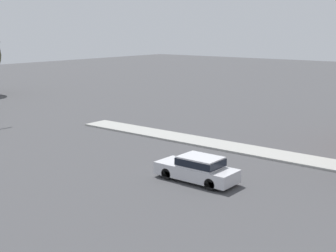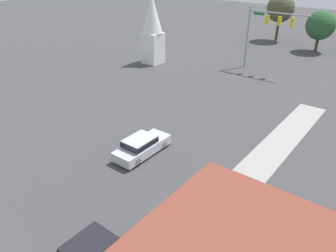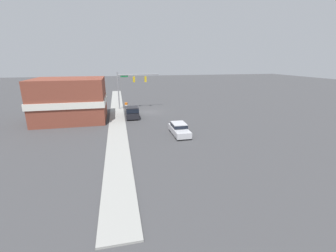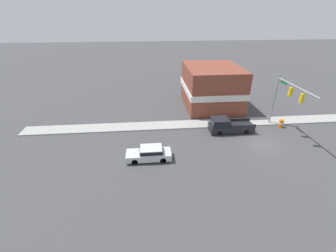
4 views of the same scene
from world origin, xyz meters
The scene contains 5 objects.
far_signal_assembly centered at (-3.21, 37.97, 5.70)m, with size 7.44×0.49×7.73m.
car_lead centered at (-1.93, 13.42, 0.76)m, with size 1.80×4.74×1.46m.
church_steeple centered at (-16.54, 32.01, 4.77)m, with size 2.69×2.69×9.11m.
backdrop_tree_left_far centered at (-8.14, 55.42, 5.34)m, with size 4.55×4.55×7.65m.
backdrop_tree_left_mid centered at (-0.48, 52.06, 3.94)m, with size 4.30×4.30×6.11m.
Camera 2 is at (12.43, -1.82, 13.33)m, focal length 35.00 mm.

